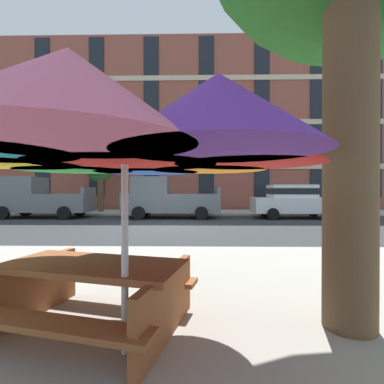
{
  "coord_description": "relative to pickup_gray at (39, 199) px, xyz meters",
  "views": [
    {
      "loc": [
        1.35,
        -11.36,
        1.5
      ],
      "look_at": [
        1.07,
        3.2,
        1.4
      ],
      "focal_mm": 26.34,
      "sensor_mm": 36.0,
      "label": 1
    }
  ],
  "objects": [
    {
      "name": "ground_plane",
      "position": [
        7.23,
        -3.7,
        -1.03
      ],
      "size": [
        120.0,
        120.0,
        0.0
      ],
      "primitive_type": "plane",
      "color": "#2D3033"
    },
    {
      "name": "sidewalk_near_patio",
      "position": [
        7.23,
        -12.7,
        -0.97
      ],
      "size": [
        56.0,
        9.0,
        0.12
      ],
      "primitive_type": "cube",
      "color": "#9E998E",
      "rests_on": "ground"
    },
    {
      "name": "sidewalk_far",
      "position": [
        7.23,
        3.1,
        -0.97
      ],
      "size": [
        56.0,
        3.6,
        0.12
      ],
      "primitive_type": "cube",
      "color": "#B2ADA3",
      "rests_on": "ground"
    },
    {
      "name": "apartment_building",
      "position": [
        7.23,
        11.29,
        5.37
      ],
      "size": [
        39.89,
        12.08,
        12.8
      ],
      "color": "#934C3D",
      "rests_on": "ground"
    },
    {
      "name": "pickup_gray",
      "position": [
        0.0,
        0.0,
        0.0
      ],
      "size": [
        5.1,
        2.12,
        2.2
      ],
      "color": "slate",
      "rests_on": "ground"
    },
    {
      "name": "pickup_gray_midblock",
      "position": [
        6.96,
        0.0,
        0.0
      ],
      "size": [
        5.1,
        2.12,
        2.2
      ],
      "color": "slate",
      "rests_on": "ground"
    },
    {
      "name": "sedan_white",
      "position": [
        13.68,
        -0.0,
        -0.08
      ],
      "size": [
        4.4,
        1.98,
        1.78
      ],
      "color": "silver",
      "rests_on": "ground"
    },
    {
      "name": "street_tree_left",
      "position": [
        2.09,
        3.03,
        2.36
      ],
      "size": [
        2.33,
        2.33,
        4.69
      ],
      "color": "brown",
      "rests_on": "ground"
    },
    {
      "name": "patio_umbrella",
      "position": [
        7.96,
        -12.7,
        0.93
      ],
      "size": [
        3.32,
        3.32,
        2.26
      ],
      "color": "silver",
      "rests_on": "ground"
    },
    {
      "name": "picnic_table",
      "position": [
        7.53,
        -12.27,
        -0.54
      ],
      "size": [
        2.11,
        1.9,
        0.77
      ],
      "color": "brown",
      "rests_on": "ground"
    }
  ]
}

